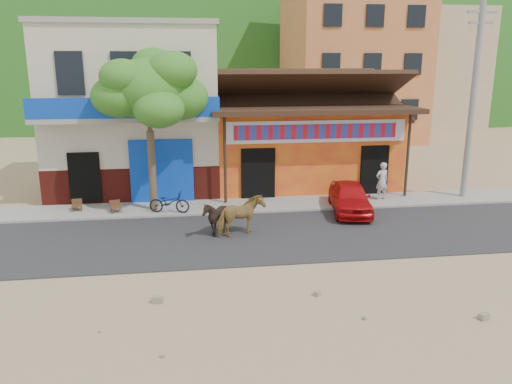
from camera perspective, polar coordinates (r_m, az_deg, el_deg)
The scene contains 17 objects.
ground at distance 14.46m, azimuth 5.82°, elevation -8.21°, with size 120.00×120.00×0.00m, color #9E825B.
road at distance 16.72m, azimuth 3.79°, elevation -4.88°, with size 60.00×5.00×0.04m, color #28282B.
sidewalk at distance 19.99m, azimuth 1.76°, elevation -1.48°, with size 60.00×2.00×0.12m, color gray.
dance_club at distance 23.83m, azimuth 4.93°, elevation 5.38°, with size 8.00×6.00×3.60m, color orange.
cafe_building at distance 23.13m, azimuth -13.64°, elevation 9.00°, with size 7.00×6.00×7.00m, color beige.
apartment_front at distance 38.92m, azimuth 10.76°, elevation 14.92°, with size 9.00×9.00×12.00m, color #CC723F.
apartment_rear at distance 47.92m, azimuth 18.88°, elevation 13.10°, with size 8.00×8.00×10.00m, color tan.
hillside at distance 83.24m, azimuth -6.04°, elevation 18.89°, with size 100.00×40.00×24.00m, color #194C14.
tree at distance 18.94m, azimuth -12.01°, elevation 6.78°, with size 3.00×3.00×6.00m, color #2D721E, non-canonical shape.
utility_pole at distance 22.19m, azimuth 23.53°, elevation 9.60°, with size 0.24×0.24×8.00m, color gray.
cow_tan at distance 16.38m, azimuth -1.76°, elevation -2.76°, with size 0.72×1.57×1.33m, color olive.
cow_dark at distance 16.47m, azimuth -4.59°, elevation -2.93°, with size 0.97×1.09×1.20m, color black.
red_car at distance 19.27m, azimuth 10.67°, elevation -0.60°, with size 1.38×3.43×1.17m, color red.
scooter at distance 18.93m, azimuth -9.88°, elevation -1.16°, with size 0.53×1.52×0.80m, color black.
pedestrian at distance 21.01m, azimuth 14.19°, elevation 1.23°, with size 0.57×0.37×1.55m, color silver.
cafe_chair_left at distance 20.08m, azimuth -19.83°, elevation -0.92°, with size 0.37×0.37×0.80m, color #462617, non-canonical shape.
cafe_chair_right at distance 19.40m, azimuth -15.77°, elevation -1.08°, with size 0.38×0.38×0.82m, color #452A17, non-canonical shape.
Camera 1 is at (-3.28, -12.93, 5.57)m, focal length 35.00 mm.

